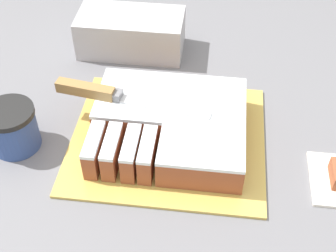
{
  "coord_description": "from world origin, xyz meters",
  "views": [
    {
      "loc": [
        0.13,
        -0.66,
        1.54
      ],
      "look_at": [
        0.06,
        -0.04,
        0.93
      ],
      "focal_mm": 50.0,
      "sensor_mm": 36.0,
      "label": 1
    }
  ],
  "objects_px": {
    "knife": "(101,92)",
    "cake_board": "(168,138)",
    "cake": "(171,125)",
    "coffee_cup": "(13,128)",
    "storage_box": "(131,33)"
  },
  "relations": [
    {
      "from": "coffee_cup",
      "to": "knife",
      "type": "bearing_deg",
      "value": 29.05
    },
    {
      "from": "cake",
      "to": "storage_box",
      "type": "relative_size",
      "value": 1.18
    },
    {
      "from": "knife",
      "to": "storage_box",
      "type": "height_order",
      "value": "storage_box"
    },
    {
      "from": "cake_board",
      "to": "storage_box",
      "type": "bearing_deg",
      "value": 113.0
    },
    {
      "from": "cake",
      "to": "coffee_cup",
      "type": "relative_size",
      "value": 2.99
    },
    {
      "from": "cake_board",
      "to": "cake",
      "type": "relative_size",
      "value": 1.3
    },
    {
      "from": "cake",
      "to": "knife",
      "type": "distance_m",
      "value": 0.15
    },
    {
      "from": "cake_board",
      "to": "cake",
      "type": "height_order",
      "value": "cake"
    },
    {
      "from": "coffee_cup",
      "to": "storage_box",
      "type": "bearing_deg",
      "value": 64.15
    },
    {
      "from": "cake",
      "to": "coffee_cup",
      "type": "distance_m",
      "value": 0.29
    },
    {
      "from": "cake",
      "to": "coffee_cup",
      "type": "height_order",
      "value": "coffee_cup"
    },
    {
      "from": "storage_box",
      "to": "cake_board",
      "type": "bearing_deg",
      "value": -67.0
    },
    {
      "from": "cake",
      "to": "knife",
      "type": "height_order",
      "value": "knife"
    },
    {
      "from": "knife",
      "to": "cake_board",
      "type": "bearing_deg",
      "value": -6.85
    },
    {
      "from": "cake_board",
      "to": "knife",
      "type": "distance_m",
      "value": 0.15
    }
  ]
}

